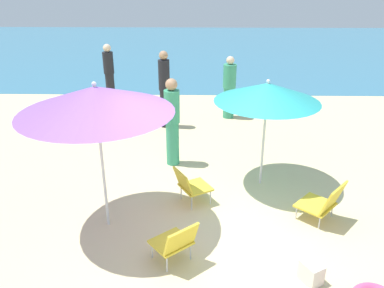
# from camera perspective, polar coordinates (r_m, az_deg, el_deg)

# --- Properties ---
(ground_plane) EXTENTS (40.00, 40.00, 0.00)m
(ground_plane) POSITION_cam_1_polar(r_m,az_deg,el_deg) (5.63, 3.19, -13.07)
(ground_plane) COLOR beige
(sea_water) EXTENTS (40.00, 16.00, 0.01)m
(sea_water) POSITION_cam_1_polar(r_m,az_deg,el_deg) (19.59, 1.84, 13.98)
(sea_water) COLOR teal
(sea_water) RESTS_ON ground_plane
(umbrella_teal) EXTENTS (1.71, 1.71, 1.87)m
(umbrella_teal) POSITION_cam_1_polar(r_m,az_deg,el_deg) (6.29, 11.10, 7.50)
(umbrella_teal) COLOR silver
(umbrella_teal) RESTS_ON ground_plane
(umbrella_purple) EXTENTS (2.03, 2.03, 2.15)m
(umbrella_purple) POSITION_cam_1_polar(r_m,az_deg,el_deg) (5.09, -14.08, 6.40)
(umbrella_purple) COLOR silver
(umbrella_purple) RESTS_ON ground_plane
(beach_chair_a) EXTENTS (0.76, 0.76, 0.66)m
(beach_chair_a) POSITION_cam_1_polar(r_m,az_deg,el_deg) (6.01, 18.90, -8.11)
(beach_chair_a) COLOR gold
(beach_chair_a) RESTS_ON ground_plane
(beach_chair_b) EXTENTS (0.67, 0.68, 0.61)m
(beach_chair_b) POSITION_cam_1_polar(r_m,az_deg,el_deg) (4.95, -2.45, -14.17)
(beach_chair_b) COLOR gold
(beach_chair_b) RESTS_ON ground_plane
(beach_chair_c) EXTENTS (0.66, 0.64, 0.62)m
(beach_chair_c) POSITION_cam_1_polar(r_m,az_deg,el_deg) (6.09, -0.27, -6.03)
(beach_chair_c) COLOR gold
(beach_chair_c) RESTS_ON ground_plane
(person_a) EXTENTS (0.32, 0.32, 1.56)m
(person_a) POSITION_cam_1_polar(r_m,az_deg,el_deg) (9.74, 5.53, 8.30)
(person_a) COLOR #389970
(person_a) RESTS_ON ground_plane
(person_b) EXTENTS (0.26, 0.26, 1.81)m
(person_b) POSITION_cam_1_polar(r_m,az_deg,el_deg) (9.05, -4.11, 8.18)
(person_b) COLOR black
(person_b) RESTS_ON ground_plane
(person_c) EXTENTS (0.28, 0.28, 1.71)m
(person_c) POSITION_cam_1_polar(r_m,az_deg,el_deg) (10.72, -12.14, 9.89)
(person_c) COLOR black
(person_c) RESTS_ON ground_plane
(person_d) EXTENTS (0.29, 0.29, 1.68)m
(person_d) POSITION_cam_1_polar(r_m,az_deg,el_deg) (7.17, -2.95, 3.31)
(person_d) COLOR #389970
(person_d) RESTS_ON ground_plane
(beach_bag) EXTENTS (0.29, 0.32, 0.26)m
(beach_bag) POSITION_cam_1_polar(r_m,az_deg,el_deg) (5.03, 17.23, -17.72)
(beach_bag) COLOR silver
(beach_bag) RESTS_ON ground_plane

